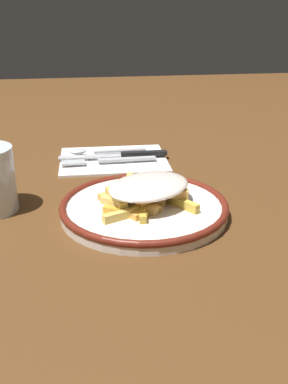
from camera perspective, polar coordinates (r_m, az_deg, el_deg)
ground_plane at (r=0.67m, az=0.00°, el=-2.79°), size 2.60×2.60×0.00m
plate at (r=0.66m, az=0.00°, el=-1.95°), size 0.25×0.25×0.02m
fries_heap at (r=0.65m, az=0.22°, el=0.05°), size 0.19×0.16×0.04m
napkin at (r=0.89m, az=-3.85°, el=4.17°), size 0.17×0.21×0.01m
fork at (r=0.86m, az=-4.51°, el=3.95°), size 0.02×0.18×0.01m
knife at (r=0.89m, az=-2.64°, el=4.67°), size 0.02×0.21×0.01m
spoon at (r=0.91m, az=-6.19°, el=5.07°), size 0.02×0.15×0.01m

